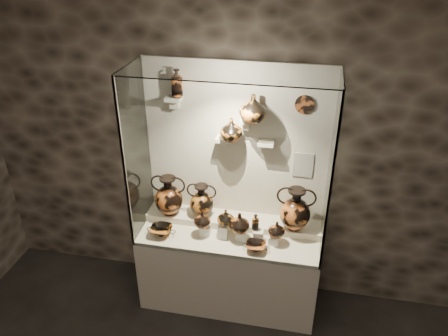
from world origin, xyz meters
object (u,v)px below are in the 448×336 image
at_px(jug_a, 202,219).
at_px(jug_e, 277,229).
at_px(kylix_right, 256,246).
at_px(ovoid_vase_a, 231,130).
at_px(amphora_left, 169,196).
at_px(lekythos_tall, 177,82).
at_px(amphora_mid, 202,201).
at_px(amphora_right, 295,209).
at_px(jug_c, 239,223).
at_px(jug_b, 226,218).
at_px(lekythos_small, 256,221).
at_px(ovoid_vase_b, 253,108).
at_px(kylix_left, 161,230).

relative_size(jug_a, jug_e, 1.03).
bearing_deg(kylix_right, ovoid_vase_a, 116.27).
bearing_deg(amphora_left, ovoid_vase_a, 18.95).
relative_size(jug_a, lekythos_tall, 0.59).
distance_m(amphora_left, lekythos_tall, 1.11).
height_order(amphora_mid, lekythos_tall, lekythos_tall).
distance_m(kylix_right, lekythos_tall, 1.60).
relative_size(amphora_right, jug_c, 2.17).
distance_m(amphora_mid, jug_b, 0.33).
height_order(amphora_left, lekythos_small, amphora_left).
distance_m(amphora_left, kylix_right, 0.98).
xyz_separation_m(jug_b, ovoid_vase_a, (0.00, 0.23, 0.78)).
bearing_deg(ovoid_vase_a, lekythos_small, -21.99).
distance_m(jug_c, jug_e, 0.34).
relative_size(amphora_mid, jug_e, 2.18).
bearing_deg(lekythos_small, ovoid_vase_b, 92.64).
height_order(lekythos_small, lekythos_tall, lekythos_tall).
bearing_deg(jug_e, kylix_right, -143.20).
height_order(amphora_right, kylix_left, amphora_right).
xyz_separation_m(amphora_left, kylix_left, (-0.00, -0.26, -0.22)).
height_order(jug_c, kylix_left, jug_c).
height_order(amphora_right, jug_e, amphora_right).
bearing_deg(amphora_right, kylix_left, 179.31).
distance_m(amphora_left, jug_a, 0.43).
distance_m(amphora_right, jug_a, 0.86).
relative_size(jug_b, ovoid_vase_a, 0.79).
xyz_separation_m(amphora_left, lekythos_tall, (0.11, 0.11, 1.10)).
relative_size(amphora_right, jug_a, 2.63).
height_order(kylix_right, lekythos_tall, lekythos_tall).
xyz_separation_m(amphora_left, amphora_right, (1.21, -0.01, 0.01)).
bearing_deg(kylix_right, lekythos_tall, 139.58).
distance_m(jug_e, lekythos_tall, 1.57).
bearing_deg(lekythos_tall, jug_c, -40.97).
relative_size(amphora_mid, lekythos_tall, 1.25).
bearing_deg(amphora_left, lekythos_small, 2.23).
relative_size(amphora_mid, ovoid_vase_a, 1.66).
xyz_separation_m(jug_a, jug_b, (0.21, 0.03, 0.03)).
height_order(kylix_right, ovoid_vase_a, ovoid_vase_a).
distance_m(amphora_mid, lekythos_tall, 1.16).
relative_size(jug_c, lekythos_tall, 0.71).
xyz_separation_m(jug_c, ovoid_vase_a, (-0.13, 0.25, 0.80)).
distance_m(amphora_mid, jug_e, 0.77).
xyz_separation_m(amphora_left, kylix_right, (0.90, -0.31, -0.23)).
xyz_separation_m(amphora_right, kylix_right, (-0.31, -0.30, -0.24)).
relative_size(jug_a, lekythos_small, 0.90).
bearing_deg(kylix_right, jug_e, 26.53).
distance_m(jug_e, lekythos_small, 0.20).
bearing_deg(amphora_mid, ovoid_vase_b, 6.26).
bearing_deg(kylix_left, kylix_right, 11.20).
xyz_separation_m(amphora_left, lekythos_small, (0.87, -0.16, -0.06)).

